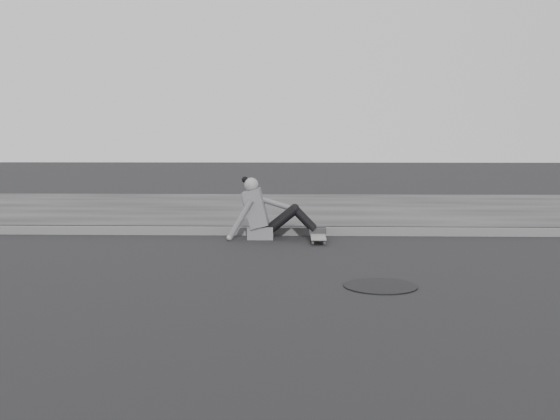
% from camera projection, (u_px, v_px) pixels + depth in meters
% --- Properties ---
extents(ground, '(80.00, 80.00, 0.00)m').
position_uv_depth(ground, '(306.00, 270.00, 6.57)').
color(ground, black).
rests_on(ground, ground).
extents(curb, '(24.00, 0.16, 0.12)m').
position_uv_depth(curb, '(304.00, 231.00, 9.13)').
color(curb, '#545454').
rests_on(curb, ground).
extents(sidewalk, '(24.00, 6.00, 0.12)m').
position_uv_depth(sidewalk, '(303.00, 210.00, 12.13)').
color(sidewalk, '#323232').
rests_on(sidewalk, ground).
extents(manhole, '(0.69, 0.69, 0.01)m').
position_uv_depth(manhole, '(380.00, 286.00, 5.82)').
color(manhole, black).
rests_on(manhole, ground).
extents(skateboard, '(0.20, 0.78, 0.09)m').
position_uv_depth(skateboard, '(318.00, 236.00, 8.52)').
color(skateboard, '#9B9C96').
rests_on(skateboard, ground).
extents(seated_woman, '(1.38, 0.46, 0.88)m').
position_uv_depth(seated_woman, '(265.00, 213.00, 8.75)').
color(seated_woman, '#58585B').
rests_on(seated_woman, ground).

